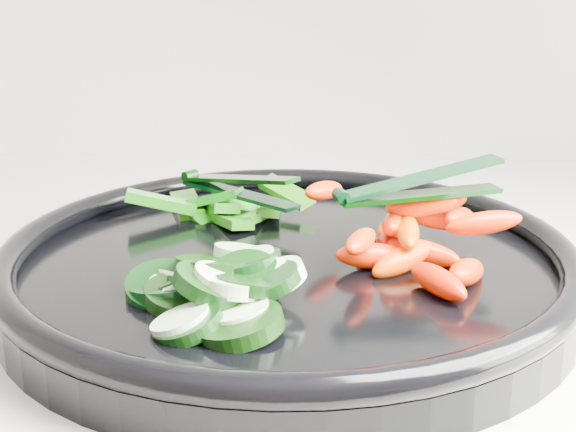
{
  "coord_description": "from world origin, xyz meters",
  "views": [
    {
      "loc": [
        -0.02,
        1.13,
        1.14
      ],
      "look_at": [
        -0.05,
        1.62,
        0.99
      ],
      "focal_mm": 50.0,
      "sensor_mm": 36.0,
      "label": 1
    }
  ],
  "objects": [
    {
      "name": "veggie_tray",
      "position": [
        -0.05,
        1.62,
        0.95
      ],
      "size": [
        0.38,
        0.38,
        0.04
      ],
      "color": "black",
      "rests_on": "counter"
    },
    {
      "name": "cucumber_pile",
      "position": [
        -0.09,
        1.56,
        0.96
      ],
      "size": [
        0.12,
        0.14,
        0.04
      ],
      "color": "black",
      "rests_on": "veggie_tray"
    },
    {
      "name": "carrot_pile",
      "position": [
        0.04,
        1.62,
        0.97
      ],
      "size": [
        0.14,
        0.15,
        0.06
      ],
      "color": "#F96400",
      "rests_on": "veggie_tray"
    },
    {
      "name": "pepper_pile",
      "position": [
        -0.1,
        1.71,
        0.96
      ],
      "size": [
        0.14,
        0.09,
        0.04
      ],
      "color": "#09620B",
      "rests_on": "veggie_tray"
    },
    {
      "name": "tong_carrot",
      "position": [
        0.04,
        1.63,
        1.0
      ],
      "size": [
        0.11,
        0.05,
        0.02
      ],
      "color": "black",
      "rests_on": "carrot_pile"
    },
    {
      "name": "tong_pepper",
      "position": [
        -0.09,
        1.71,
        0.98
      ],
      "size": [
        0.1,
        0.08,
        0.02
      ],
      "color": "black",
      "rests_on": "pepper_pile"
    }
  ]
}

